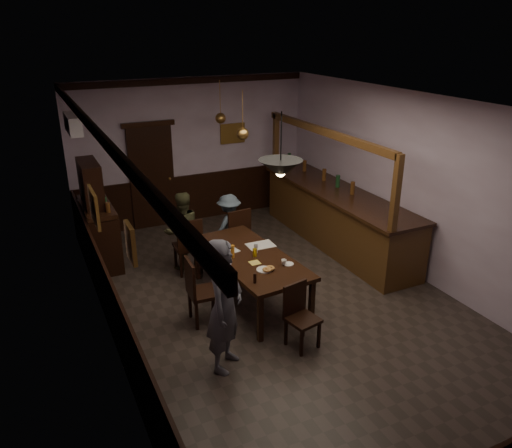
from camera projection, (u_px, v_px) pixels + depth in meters
room at (284, 212)px, 7.04m from camera, size 5.01×8.01×3.01m
dining_table at (250, 259)px, 7.49m from camera, size 1.17×2.27×0.75m
chair_far_left at (189, 244)px, 8.34m from camera, size 0.45×0.45×1.00m
chair_far_right at (237, 233)px, 8.76m from camera, size 0.47×0.47×1.01m
chair_near at (299, 313)px, 6.50m from camera, size 0.45×0.45×0.87m
chair_side at (199, 289)px, 6.96m from camera, size 0.45×0.45×0.98m
person_standing at (225, 306)px, 5.93m from camera, size 0.73×0.74×1.72m
person_seated_left at (182, 231)px, 8.52m from camera, size 0.76×0.65×1.37m
person_seated_right at (229, 226)px, 8.98m from camera, size 0.87×0.69×1.18m
newspaper_left at (224, 251)px, 7.58m from camera, size 0.48×0.38×0.01m
newspaper_right at (261, 245)px, 7.80m from camera, size 0.43×0.31×0.01m
napkin at (255, 263)px, 7.23m from camera, size 0.16×0.16×0.00m
saucer at (289, 264)px, 7.19m from camera, size 0.15×0.15×0.01m
coffee_cup at (284, 262)px, 7.15m from camera, size 0.09×0.09×0.07m
pastry_plate at (264, 270)px, 7.02m from camera, size 0.22×0.22×0.01m
pastry_ring_a at (267, 270)px, 6.96m from camera, size 0.13×0.13×0.04m
pastry_ring_b at (270, 268)px, 7.00m from camera, size 0.13×0.13×0.04m
soda_can at (255, 252)px, 7.42m from camera, size 0.07×0.07×0.12m
beer_glass at (233, 252)px, 7.35m from camera, size 0.06×0.06×0.20m
water_glass at (256, 248)px, 7.53m from camera, size 0.06×0.06×0.15m
pepper_mill at (255, 278)px, 6.65m from camera, size 0.04×0.04×0.14m
sideboard at (98, 223)px, 8.70m from camera, size 0.50×1.39×1.84m
bar_counter at (337, 216)px, 9.47m from camera, size 0.94×4.05×2.28m
door_back at (152, 178)px, 10.15m from camera, size 0.90×0.06×2.10m
ac_unit at (73, 124)px, 8.15m from camera, size 0.20×0.85×0.30m
picture_left_small at (131, 243)px, 4.47m from camera, size 0.04×0.28×0.36m
picture_left_large at (94, 207)px, 6.65m from camera, size 0.04×0.62×0.48m
picture_back at (233, 133)px, 10.59m from camera, size 0.55×0.04×0.42m
pendant_iron at (281, 168)px, 6.24m from camera, size 0.56×0.56×0.82m
pendant_brass_mid at (243, 134)px, 8.15m from camera, size 0.20×0.20×0.81m
pendant_brass_far at (221, 118)px, 9.46m from camera, size 0.20×0.20×0.81m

